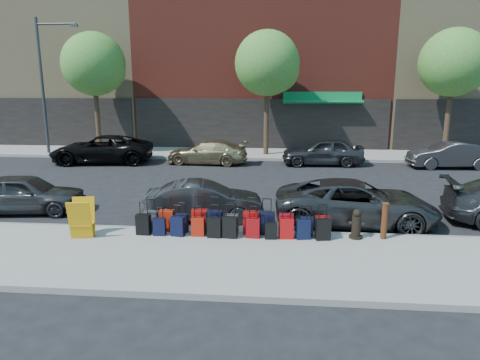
# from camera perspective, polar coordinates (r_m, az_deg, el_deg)

# --- Properties ---
(ground) EXTENTS (120.00, 120.00, 0.00)m
(ground) POSITION_cam_1_polar(r_m,az_deg,el_deg) (17.00, 0.83, -2.10)
(ground) COLOR black
(ground) RESTS_ON ground
(sidewalk_near) EXTENTS (60.00, 4.00, 0.15)m
(sidewalk_near) POSITION_cam_1_polar(r_m,az_deg,el_deg) (10.84, -1.77, -10.50)
(sidewalk_near) COLOR gray
(sidewalk_near) RESTS_ON ground
(sidewalk_far) EXTENTS (60.00, 4.00, 0.15)m
(sidewalk_far) POSITION_cam_1_polar(r_m,az_deg,el_deg) (26.76, 2.43, 3.51)
(sidewalk_far) COLOR gray
(sidewalk_far) RESTS_ON ground
(curb_near) EXTENTS (60.00, 0.08, 0.15)m
(curb_near) POSITION_cam_1_polar(r_m,az_deg,el_deg) (12.71, -0.69, -6.93)
(curb_near) COLOR gray
(curb_near) RESTS_ON ground
(curb_far) EXTENTS (60.00, 0.08, 0.15)m
(curb_far) POSITION_cam_1_polar(r_m,az_deg,el_deg) (24.77, 2.21, 2.77)
(curb_far) COLOR gray
(curb_far) RESTS_ON ground
(building_left) EXTENTS (15.00, 12.12, 16.00)m
(building_left) POSITION_cam_1_polar(r_m,az_deg,el_deg) (38.62, -22.47, 17.20)
(building_left) COLOR #96815B
(building_left) RESTS_ON ground
(building_center) EXTENTS (17.00, 12.85, 20.00)m
(building_center) POSITION_cam_1_polar(r_m,az_deg,el_deg) (34.86, 3.26, 21.99)
(building_center) COLOR maroon
(building_center) RESTS_ON ground
(tree_left) EXTENTS (3.80, 3.80, 7.27)m
(tree_left) POSITION_cam_1_polar(r_m,az_deg,el_deg) (28.18, -18.64, 14.23)
(tree_left) COLOR black
(tree_left) RESTS_ON sidewalk_far
(tree_center) EXTENTS (3.80, 3.80, 7.27)m
(tree_center) POSITION_cam_1_polar(r_m,az_deg,el_deg) (25.92, 3.96, 15.04)
(tree_center) COLOR black
(tree_center) RESTS_ON sidewalk_far
(tree_right) EXTENTS (3.80, 3.80, 7.27)m
(tree_right) POSITION_cam_1_polar(r_m,az_deg,el_deg) (27.75, 26.86, 13.59)
(tree_right) COLOR black
(tree_right) RESTS_ON sidewalk_far
(streetlight) EXTENTS (2.59, 0.18, 8.00)m
(streetlight) POSITION_cam_1_polar(r_m,az_deg,el_deg) (28.83, -24.59, 12.22)
(streetlight) COLOR #333338
(streetlight) RESTS_ON sidewalk_far
(suitcase_front_0) EXTENTS (0.42, 0.27, 0.95)m
(suitcase_front_0) POSITION_cam_1_polar(r_m,az_deg,el_deg) (12.77, -11.77, -5.35)
(suitcase_front_0) COLOR #434349
(suitcase_front_0) RESTS_ON sidewalk_near
(suitcase_front_1) EXTENTS (0.41, 0.23, 1.00)m
(suitcase_front_1) POSITION_cam_1_polar(r_m,az_deg,el_deg) (12.67, -9.74, -5.34)
(suitcase_front_1) COLOR #AD1F0B
(suitcase_front_1) RESTS_ON sidewalk_near
(suitcase_front_2) EXTENTS (0.38, 0.24, 0.86)m
(suitcase_front_2) POSITION_cam_1_polar(r_m,az_deg,el_deg) (12.53, -7.77, -5.67)
(suitcase_front_2) COLOR black
(suitcase_front_2) RESTS_ON sidewalk_near
(suitcase_front_3) EXTENTS (0.47, 0.29, 1.08)m
(suitcase_front_3) POSITION_cam_1_polar(r_m,az_deg,el_deg) (12.41, -5.41, -5.46)
(suitcase_front_3) COLOR #A10E0A
(suitcase_front_3) RESTS_ON sidewalk_near
(suitcase_front_4) EXTENTS (0.47, 0.30, 1.07)m
(suitcase_front_4) POSITION_cam_1_polar(r_m,az_deg,el_deg) (12.30, -3.42, -5.61)
(suitcase_front_4) COLOR black
(suitcase_front_4) RESTS_ON sidewalk_near
(suitcase_front_5) EXTENTS (0.37, 0.21, 0.89)m
(suitcase_front_5) POSITION_cam_1_polar(r_m,az_deg,el_deg) (12.34, -1.08, -5.81)
(suitcase_front_5) COLOR #38383D
(suitcase_front_5) RESTS_ON sidewalk_near
(suitcase_front_6) EXTENTS (0.47, 0.30, 1.06)m
(suitcase_front_6) POSITION_cam_1_polar(r_m,az_deg,el_deg) (12.24, 1.53, -5.70)
(suitcase_front_6) COLOR #97090A
(suitcase_front_6) RESTS_ON sidewalk_near
(suitcase_front_7) EXTENTS (0.45, 0.26, 1.04)m
(suitcase_front_7) POSITION_cam_1_polar(r_m,az_deg,el_deg) (12.24, 3.54, -5.75)
(suitcase_front_7) COLOR black
(suitcase_front_7) RESTS_ON sidewalk_near
(suitcase_front_8) EXTENTS (0.42, 0.25, 0.98)m
(suitcase_front_8) POSITION_cam_1_polar(r_m,az_deg,el_deg) (12.23, 6.19, -5.90)
(suitcase_front_8) COLOR maroon
(suitcase_front_8) RESTS_ON sidewalk_near
(suitcase_front_9) EXTENTS (0.37, 0.22, 0.87)m
(suitcase_front_9) POSITION_cam_1_polar(r_m,az_deg,el_deg) (12.27, 8.88, -6.10)
(suitcase_front_9) COLOR black
(suitcase_front_9) RESTS_ON sidewalk_near
(suitcase_front_10) EXTENTS (0.41, 0.25, 0.94)m
(suitcase_front_10) POSITION_cam_1_polar(r_m,az_deg,el_deg) (12.27, 10.92, -6.08)
(suitcase_front_10) COLOR #A10B0A
(suitcase_front_10) RESTS_ON sidewalk_near
(suitcase_back_0) EXTENTS (0.41, 0.26, 0.94)m
(suitcase_back_0) POSITION_cam_1_polar(r_m,az_deg,el_deg) (12.51, -12.75, -5.80)
(suitcase_back_0) COLOR black
(suitcase_back_0) RESTS_ON sidewalk_near
(suitcase_back_1) EXTENTS (0.35, 0.21, 0.81)m
(suitcase_back_1) POSITION_cam_1_polar(r_m,az_deg,el_deg) (12.36, -10.68, -6.12)
(suitcase_back_1) COLOR black
(suitcase_back_1) RESTS_ON sidewalk_near
(suitcase_back_2) EXTENTS (0.40, 0.26, 0.89)m
(suitcase_back_2) POSITION_cam_1_polar(r_m,az_deg,el_deg) (12.23, -8.31, -6.12)
(suitcase_back_2) COLOR black
(suitcase_back_2) RESTS_ON sidewalk_near
(suitcase_back_3) EXTENTS (0.36, 0.21, 0.86)m
(suitcase_back_3) POSITION_cam_1_polar(r_m,az_deg,el_deg) (12.16, -5.62, -6.21)
(suitcase_back_3) COLOR #A31A0A
(suitcase_back_3) RESTS_ON sidewalk_near
(suitcase_back_4) EXTENTS (0.41, 0.25, 0.93)m
(suitcase_back_4) POSITION_cam_1_polar(r_m,az_deg,el_deg) (12.01, -3.43, -6.30)
(suitcase_back_4) COLOR black
(suitcase_back_4) RESTS_ON sidewalk_near
(suitcase_back_5) EXTENTS (0.42, 0.27, 0.95)m
(suitcase_back_5) POSITION_cam_1_polar(r_m,az_deg,el_deg) (11.96, -1.36, -6.32)
(suitcase_back_5) COLOR black
(suitcase_back_5) RESTS_ON sidewalk_near
(suitcase_back_6) EXTENTS (0.39, 0.24, 0.90)m
(suitcase_back_6) POSITION_cam_1_polar(r_m,az_deg,el_deg) (11.97, 1.76, -6.39)
(suitcase_back_6) COLOR maroon
(suitcase_back_6) RESTS_ON sidewalk_near
(suitcase_back_7) EXTENTS (0.33, 0.21, 0.76)m
(suitcase_back_7) POSITION_cam_1_polar(r_m,az_deg,el_deg) (11.91, 4.14, -6.74)
(suitcase_back_7) COLOR black
(suitcase_back_7) RESTS_ON sidewalk_near
(suitcase_back_8) EXTENTS (0.40, 0.25, 0.91)m
(suitcase_back_8) POSITION_cam_1_polar(r_m,az_deg,el_deg) (11.97, 6.21, -6.44)
(suitcase_back_8) COLOR #AC0B0C
(suitcase_back_8) RESTS_ON sidewalk_near
(suitcase_back_9) EXTENTS (0.41, 0.29, 0.90)m
(suitcase_back_9) POSITION_cam_1_polar(r_m,az_deg,el_deg) (11.99, 8.42, -6.50)
(suitcase_back_9) COLOR black
(suitcase_back_9) RESTS_ON sidewalk_near
(suitcase_back_10) EXTENTS (0.43, 0.30, 0.95)m
(suitcase_back_10) POSITION_cam_1_polar(r_m,az_deg,el_deg) (12.02, 11.01, -6.47)
(suitcase_back_10) COLOR black
(suitcase_back_10) RESTS_ON sidewalk_near
(fire_hydrant) EXTENTS (0.43, 0.37, 0.83)m
(fire_hydrant) POSITION_cam_1_polar(r_m,az_deg,el_deg) (12.32, 15.25, -5.79)
(fire_hydrant) COLOR black
(fire_hydrant) RESTS_ON sidewalk_near
(bollard) EXTENTS (0.19, 0.19, 1.02)m
(bollard) POSITION_cam_1_polar(r_m,az_deg,el_deg) (12.46, 18.71, -5.12)
(bollard) COLOR #38190C
(bollard) RESTS_ON sidewalk_near
(display_rack) EXTENTS (0.71, 0.76, 1.09)m
(display_rack) POSITION_cam_1_polar(r_m,az_deg,el_deg) (12.70, -20.34, -4.85)
(display_rack) COLOR orange
(display_rack) RESTS_ON sidewalk_near
(car_near_0) EXTENTS (4.10, 2.05, 1.34)m
(car_near_0) POSITION_cam_1_polar(r_m,az_deg,el_deg) (16.41, -26.79, -1.63)
(car_near_0) COLOR #333336
(car_near_0) RESTS_ON ground
(car_near_1) EXTENTS (3.95, 1.80, 1.26)m
(car_near_1) POSITION_cam_1_polar(r_m,az_deg,el_deg) (13.94, -4.80, -2.81)
(car_near_1) COLOR #313234
(car_near_1) RESTS_ON ground
(car_near_2) EXTENTS (5.14, 2.61, 1.39)m
(car_near_2) POSITION_cam_1_polar(r_m,az_deg,el_deg) (13.92, 15.18, -2.95)
(car_near_2) COLOR #333336
(car_near_2) RESTS_ON ground
(car_far_0) EXTENTS (5.82, 3.23, 1.54)m
(car_far_0) POSITION_cam_1_polar(r_m,az_deg,el_deg) (25.17, -17.96, 3.92)
(car_far_0) COLOR black
(car_far_0) RESTS_ON ground
(car_far_1) EXTENTS (4.57, 2.16, 1.29)m
(car_far_1) POSITION_cam_1_polar(r_m,az_deg,el_deg) (23.76, -4.39, 3.71)
(car_far_1) COLOR #97845C
(car_far_1) RESTS_ON ground
(car_far_2) EXTENTS (4.44, 1.94, 1.49)m
(car_far_2) POSITION_cam_1_polar(r_m,az_deg,el_deg) (23.71, 10.95, 3.74)
(car_far_2) COLOR #2F2F32
(car_far_2) RESTS_ON ground
(car_far_3) EXTENTS (4.29, 1.72, 1.39)m
(car_far_3) POSITION_cam_1_polar(r_m,az_deg,el_deg) (25.02, 26.17, 3.01)
(car_far_3) COLOR #353537
(car_far_3) RESTS_ON ground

